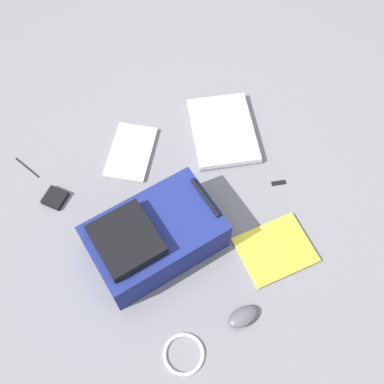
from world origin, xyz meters
name	(u,v)px	position (x,y,z in m)	size (l,w,h in m)	color
ground_plane	(186,208)	(0.00, 0.00, 0.00)	(3.35, 3.35, 0.00)	slate
backpack	(153,237)	(0.09, -0.18, 0.09)	(0.31, 0.47, 0.20)	navy
laptop	(223,131)	(-0.23, 0.30, 0.02)	(0.42, 0.36, 0.03)	#929296
book_manual	(275,250)	(0.31, 0.20, 0.01)	(0.23, 0.28, 0.02)	silver
book_blue	(131,152)	(-0.33, -0.08, 0.01)	(0.31, 0.29, 0.02)	silver
computer_mouse	(243,317)	(0.46, -0.03, 0.02)	(0.06, 0.11, 0.04)	#4C4C51
cable_coil	(184,354)	(0.47, -0.26, 0.01)	(0.14, 0.14, 0.01)	silver
pen_black	(27,167)	(-0.47, -0.47, 0.00)	(0.01, 0.01, 0.14)	black
earbud_pouch	(55,198)	(-0.28, -0.42, 0.01)	(0.08, 0.08, 0.02)	black
usb_stick	(279,183)	(0.08, 0.37, 0.00)	(0.02, 0.06, 0.01)	black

